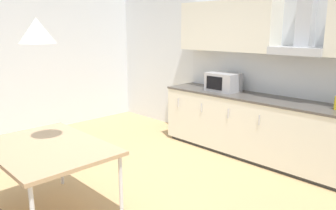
% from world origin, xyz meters
% --- Properties ---
extents(ground_plane, '(9.11, 7.31, 0.02)m').
position_xyz_m(ground_plane, '(0.00, 0.00, -0.01)').
color(ground_plane, tan).
extents(wall_back, '(7.29, 0.10, 2.80)m').
position_xyz_m(wall_back, '(0.00, 2.49, 1.40)').
color(wall_back, silver).
rests_on(wall_back, ground_plane).
extents(wall_left, '(0.10, 5.84, 2.80)m').
position_xyz_m(wall_left, '(-3.09, 0.00, 1.40)').
color(wall_left, silver).
rests_on(wall_left, ground_plane).
extents(kitchen_counter, '(3.94, 0.67, 0.89)m').
position_xyz_m(kitchen_counter, '(0.87, 2.11, 0.45)').
color(kitchen_counter, '#333333').
rests_on(kitchen_counter, ground_plane).
extents(backsplash_tile, '(3.92, 0.02, 0.58)m').
position_xyz_m(backsplash_tile, '(0.87, 2.42, 1.18)').
color(backsplash_tile, silver).
rests_on(backsplash_tile, kitchen_counter).
extents(upper_wall_cabinets, '(3.92, 0.40, 0.74)m').
position_xyz_m(upper_wall_cabinets, '(0.87, 2.27, 1.86)').
color(upper_wall_cabinets, silver).
extents(microwave, '(0.48, 0.35, 0.28)m').
position_xyz_m(microwave, '(-0.21, 2.11, 1.03)').
color(microwave, '#ADADB2').
rests_on(microwave, kitchen_counter).
extents(dining_table, '(1.31, 0.93, 0.74)m').
position_xyz_m(dining_table, '(-0.15, -0.73, 0.70)').
color(dining_table, tan).
rests_on(dining_table, ground_plane).
extents(pendant_lamp, '(0.32, 0.32, 0.22)m').
position_xyz_m(pendant_lamp, '(-0.15, -0.73, 1.81)').
color(pendant_lamp, silver).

